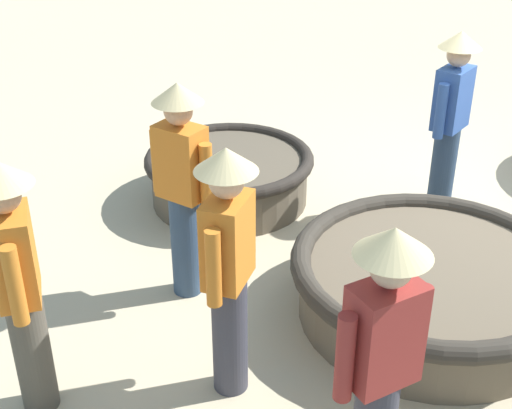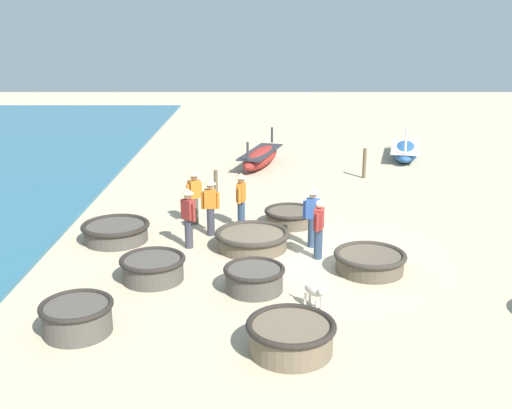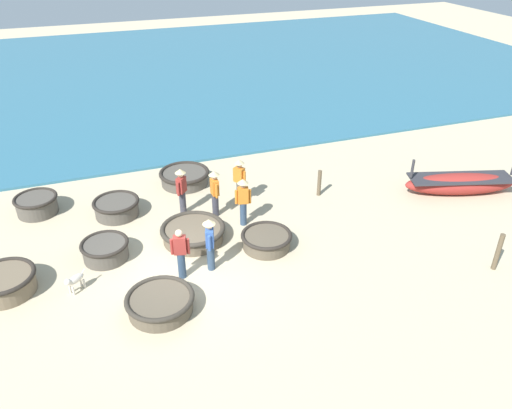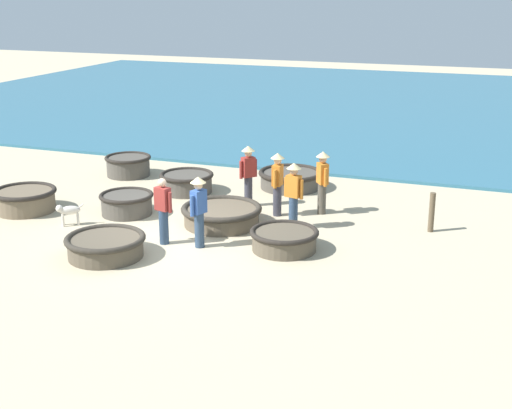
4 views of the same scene
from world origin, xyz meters
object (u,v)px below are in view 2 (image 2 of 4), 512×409
coracle_beside_post (257,278)px  fisherman_standing_right (191,214)px  coracle_far_left (155,267)px  mooring_post_inland (367,163)px  coracle_nearest (80,316)px  fisherman_standing_left (315,213)px  coracle_far_right (118,231)px  coracle_front_left (293,216)px  fisherman_crouching (244,197)px  fisherman_hauling (213,203)px  coracle_front_right (255,239)px  fisherman_with_hat (321,228)px  long_boat_white_hull (408,151)px  coracle_tilted (372,261)px  dog (317,292)px  fisherman_by_coracle (197,193)px  coracle_center (293,336)px  long_boat_ochre_hull (263,157)px  mooring_post_mid_beach (218,184)px

coracle_beside_post → fisherman_standing_right: (-1.78, 2.73, 0.65)m
coracle_far_left → mooring_post_inland: size_ratio=1.32×
coracle_nearest → mooring_post_inland: (7.78, 12.43, 0.25)m
fisherman_standing_left → coracle_far_right: bearing=175.2°
coracle_front_left → fisherman_crouching: 1.65m
fisherman_standing_left → fisherman_hauling: 2.97m
coracle_front_right → fisherman_with_hat: bearing=-23.0°
coracle_beside_post → long_boat_white_hull: long_boat_white_hull is taller
coracle_tilted → dog: size_ratio=3.10×
coracle_far_left → fisherman_by_coracle: (0.59, 4.19, 0.65)m
coracle_far_left → fisherman_hauling: size_ratio=0.93×
coracle_front_left → fisherman_standing_left: bearing=-75.6°
fisherman_hauling → coracle_center: bearing=-73.2°
coracle_nearest → long_boat_white_hull: (10.30, 16.15, -0.00)m
coracle_beside_post → fisherman_standing_left: (1.56, 2.80, 0.65)m
coracle_nearest → coracle_far_left: bearing=67.3°
coracle_front_left → mooring_post_inland: 6.64m
long_boat_ochre_hull → fisherman_crouching: 8.13m
coracle_front_left → fisherman_with_hat: bearing=-78.3°
coracle_beside_post → long_boat_white_hull: bearing=64.3°
coracle_center → long_boat_ochre_hull: size_ratio=0.41×
coracle_front_left → coracle_beside_post: 4.81m
fisherman_standing_right → mooring_post_inland: size_ratio=1.41×
coracle_far_right → coracle_nearest: 5.23m
coracle_nearest → fisherman_with_hat: fisherman_with_hat is taller
long_boat_white_hull → fisherman_standing_right: bearing=-126.9°
fisherman_with_hat → fisherman_by_coracle: bearing=140.7°
mooring_post_mid_beach → coracle_front_left: bearing=-50.5°
coracle_center → fisherman_with_hat: fisherman_with_hat is taller
coracle_far_left → coracle_beside_post: 2.48m
coracle_far_right → coracle_front_right: bearing=-8.8°
coracle_far_right → long_boat_ochre_hull: size_ratio=0.46×
coracle_tilted → coracle_front_left: coracle_tilted is taller
long_boat_ochre_hull → dog: size_ratio=7.18×
coracle_tilted → dog: 2.54m
fisherman_standing_right → dog: size_ratio=2.90×
coracle_center → coracle_beside_post: coracle_center is taller
coracle_center → fisherman_standing_right: 5.98m
coracle_front_right → coracle_center: 5.40m
coracle_far_left → mooring_post_mid_beach: mooring_post_mid_beach is taller
coracle_tilted → fisherman_standing_right: size_ratio=1.07×
fisherman_hauling → fisherman_standing_right: (-0.52, -1.00, 0.00)m
coracle_front_right → coracle_beside_post: 2.67m
fisherman_with_hat → fisherman_hauling: 3.41m
coracle_front_right → coracle_nearest: size_ratio=1.40×
coracle_beside_post → coracle_far_left: bearing=166.3°
mooring_post_mid_beach → coracle_front_right: bearing=-75.4°
coracle_far_left → coracle_center: (3.09, -3.27, 0.01)m
coracle_far_left → fisherman_hauling: fisherman_hauling is taller
coracle_far_right → long_boat_white_hull: (10.71, 10.94, 0.05)m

